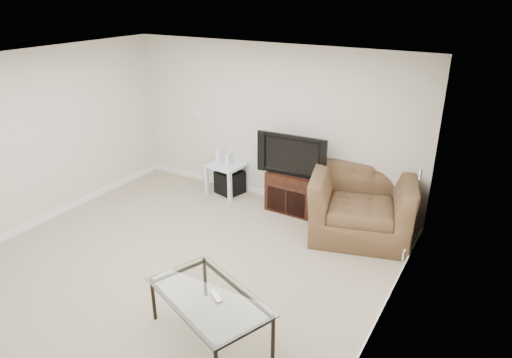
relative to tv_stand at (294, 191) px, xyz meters
The scene contains 18 objects.
floor 2.37m from the tv_stand, 103.57° to the right, with size 5.00×5.00×0.00m, color tan.
ceiling 3.21m from the tv_stand, 103.57° to the right, with size 5.00×5.00×0.00m, color white.
wall_back 1.11m from the tv_stand, 158.22° to the left, with size 5.00×0.02×2.50m, color silver.
wall_left 3.92m from the tv_stand, 143.22° to the right, with size 0.02×5.00×2.50m, color silver.
wall_right 3.14m from the tv_stand, 49.47° to the right, with size 0.02×5.00×2.50m, color silver.
plate_back 2.17m from the tv_stand, behind, with size 0.12×0.02×0.12m, color white.
plate_right_switch 2.26m from the tv_stand, 19.34° to the right, with size 0.02×0.09×0.13m, color white.
plate_right_outlet 2.17m from the tv_stand, 26.83° to the right, with size 0.02×0.08×0.12m, color white.
tv_stand is the anchor object (origin of this frame).
dvd_player 0.21m from the tv_stand, 90.91° to the right, with size 0.39×0.27×0.05m, color black.
television 0.63m from the tv_stand, 90.91° to the right, with size 1.02×0.20×0.63m, color black.
side_table 1.24m from the tv_stand, behind, with size 0.55×0.55×0.53m, color silver, non-canonical shape.
subwoofer 1.21m from the tv_stand, behind, with size 0.39×0.39×0.39m, color black.
game_console 1.42m from the tv_stand, behind, with size 0.06×0.18×0.24m, color white.
game_case 1.22m from the tv_stand, behind, with size 0.06×0.15×0.21m, color silver.
recliner 1.21m from the tv_stand, 11.28° to the right, with size 1.39×0.90×1.21m, color brown.
coffee_table 3.05m from the tv_stand, 79.76° to the right, with size 1.28×0.72×0.50m, color black, non-canonical shape.
remote 3.05m from the tv_stand, 78.37° to the right, with size 0.20×0.06×0.02m, color #B2B2B7.
Camera 1 is at (3.31, -3.61, 3.27)m, focal length 32.00 mm.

